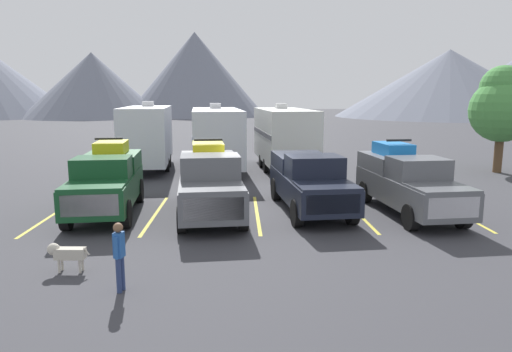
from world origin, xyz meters
TOP-DOWN VIEW (x-y plane):
  - ground_plane at (0.00, 0.00)m, footprint 240.00×240.00m
  - pickup_truck_a at (-5.38, 0.02)m, footprint 2.55×5.68m
  - pickup_truck_b at (-1.68, -0.31)m, footprint 2.64×6.00m
  - pickup_truck_c at (1.94, 0.19)m, footprint 2.58×5.97m
  - pickup_truck_d at (5.42, -0.28)m, footprint 2.49×5.96m
  - lot_stripe_a at (-7.29, -0.30)m, footprint 0.12×5.50m
  - lot_stripe_b at (-3.65, -0.30)m, footprint 0.12×5.50m
  - lot_stripe_c at (0.00, -0.30)m, footprint 0.12×5.50m
  - lot_stripe_d at (3.65, -0.30)m, footprint 0.12×5.50m
  - lot_stripe_e at (7.29, -0.30)m, footprint 0.12×5.50m
  - camper_trailer_a at (-5.79, 9.88)m, footprint 2.99×8.23m
  - camper_trailer_b at (-1.88, 9.36)m, footprint 3.24×8.98m
  - camper_trailer_c at (1.93, 9.63)m, footprint 3.19×8.56m
  - person_a at (-3.23, -6.93)m, footprint 0.22×0.34m
  - dog at (-4.85, -5.73)m, footprint 1.02×0.31m
  - tree_a at (13.57, 8.28)m, footprint 3.42×3.42m
  - mountain_ridge at (1.48, 73.38)m, footprint 139.80×44.04m

SIDE VIEW (x-z plane):
  - ground_plane at x=0.00m, z-range 0.00..0.00m
  - lot_stripe_a at x=-7.29m, z-range 0.00..0.01m
  - lot_stripe_b at x=-3.65m, z-range 0.00..0.01m
  - lot_stripe_c at x=0.00m, z-range 0.00..0.01m
  - lot_stripe_d at x=3.65m, z-range 0.00..0.01m
  - lot_stripe_e at x=7.29m, z-range 0.00..0.01m
  - dog at x=-4.85m, z-range 0.12..0.83m
  - person_a at x=-3.23m, z-range 0.12..1.66m
  - pickup_truck_c at x=1.94m, z-range 0.06..2.18m
  - pickup_truck_d at x=5.42m, z-range -0.12..2.47m
  - pickup_truck_b at x=-1.68m, z-range -0.11..2.52m
  - pickup_truck_a at x=-5.38m, z-range -0.12..2.54m
  - camper_trailer_c at x=1.93m, z-range 0.10..3.82m
  - camper_trailer_b at x=-1.88m, z-range 0.10..3.83m
  - camper_trailer_a at x=-5.79m, z-range 0.10..3.94m
  - tree_a at x=13.57m, z-range 0.78..6.56m
  - mountain_ridge at x=1.48m, z-range -1.09..14.94m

